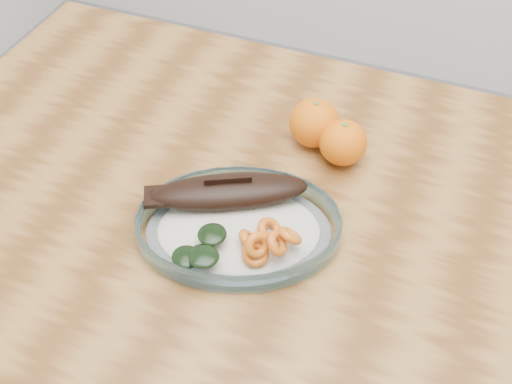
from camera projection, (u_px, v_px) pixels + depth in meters
dining_table at (296, 289)px, 0.87m from camera, size 1.20×0.80×0.75m
plated_meal at (238, 224)px, 0.80m from camera, size 0.60×0.60×0.08m
orange_left at (314, 123)px, 0.91m from camera, size 0.07×0.07×0.07m
orange_right at (343, 143)px, 0.88m from camera, size 0.07×0.07×0.07m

